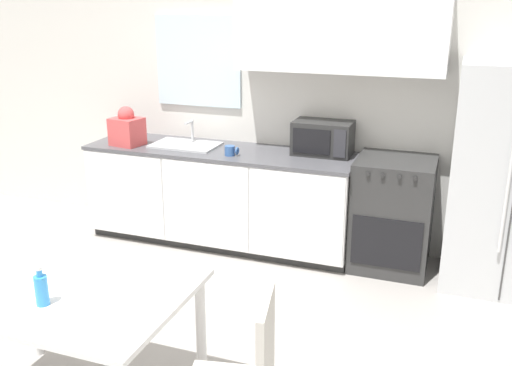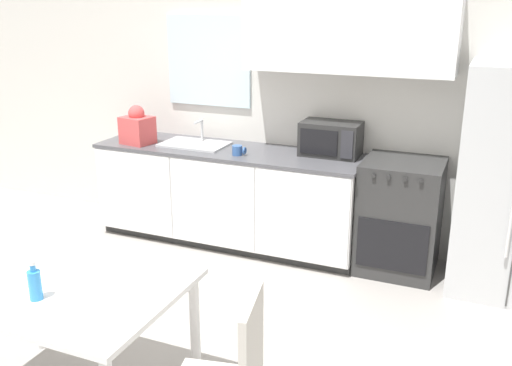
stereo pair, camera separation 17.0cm
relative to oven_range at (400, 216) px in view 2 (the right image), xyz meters
The scene contains 10 objects.
ground_plane 2.20m from the oven_range, 121.18° to the right, with size 12.00×12.00×0.00m, color gray.
wall_back 1.45m from the oven_range, 163.50° to the left, with size 12.00×0.38×2.70m.
kitchen_counter 1.54m from the oven_range, behind, with size 2.45×0.68×0.89m.
oven_range is the anchor object (origin of this frame).
kitchen_sink 1.93m from the oven_range, behind, with size 0.60×0.38×0.21m.
microwave 0.86m from the oven_range, 169.39° to the left, with size 0.50×0.32×0.29m.
coffee_mug 1.45m from the oven_range, behind, with size 0.12×0.09×0.08m.
grocery_bag_0 2.46m from the oven_range, behind, with size 0.30×0.27×0.36m.
dining_table 2.80m from the oven_range, 118.90° to the right, with size 1.28×0.88×0.78m.
drink_bottle 2.96m from the oven_range, 116.75° to the right, with size 0.06×0.06×0.20m.
Camera 2 is at (1.72, -2.62, 2.16)m, focal length 40.00 mm.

